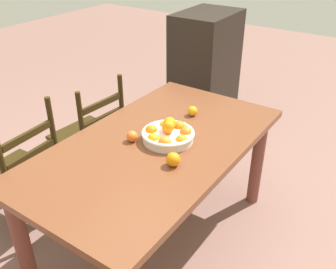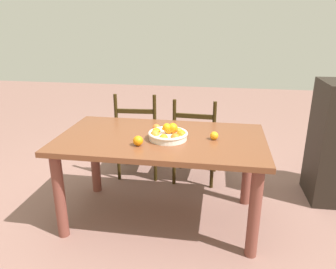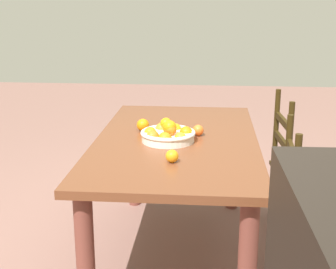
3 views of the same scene
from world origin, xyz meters
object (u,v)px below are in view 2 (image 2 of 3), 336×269
object	(u,v)px
chair_by_cabinet	(139,138)
orange_loose_2	(138,141)
dining_table	(161,150)
orange_loose_0	(156,128)
chair_near_window	(195,142)
fruit_bowl	(168,134)
orange_loose_1	(214,136)

from	to	relation	value
chair_by_cabinet	orange_loose_2	bearing A→B (deg)	100.17
dining_table	orange_loose_2	size ratio (longest dim) A/B	21.80
orange_loose_0	orange_loose_2	distance (m)	0.35
chair_near_window	orange_loose_0	size ratio (longest dim) A/B	13.96
chair_by_cabinet	orange_loose_2	size ratio (longest dim) A/B	12.39
chair_near_window	orange_loose_0	bearing A→B (deg)	69.74
dining_table	fruit_bowl	world-z (taller)	fruit_bowl
chair_by_cabinet	orange_loose_1	size ratio (longest dim) A/B	14.54
fruit_bowl	orange_loose_0	size ratio (longest dim) A/B	4.78
dining_table	orange_loose_2	world-z (taller)	orange_loose_2
chair_near_window	orange_loose_2	distance (m)	1.13
chair_near_window	orange_loose_2	bearing A→B (deg)	73.33
dining_table	fruit_bowl	bearing A→B (deg)	-34.68
orange_loose_0	orange_loose_2	bearing A→B (deg)	-102.15
orange_loose_0	orange_loose_2	xyz separation A→B (m)	(-0.07, -0.34, 0.01)
dining_table	orange_loose_1	size ratio (longest dim) A/B	25.58
dining_table	fruit_bowl	distance (m)	0.18
chair_by_cabinet	orange_loose_0	distance (m)	0.86
chair_by_cabinet	chair_near_window	bearing A→B (deg)	172.60
chair_near_window	chair_by_cabinet	bearing A→B (deg)	-0.17
chair_near_window	orange_loose_0	distance (m)	0.81
chair_near_window	orange_loose_0	xyz separation A→B (m)	(-0.29, -0.67, 0.36)
fruit_bowl	orange_loose_2	bearing A→B (deg)	-139.93
orange_loose_1	chair_near_window	bearing A→B (deg)	104.59
chair_by_cabinet	orange_loose_1	bearing A→B (deg)	131.18
dining_table	chair_by_cabinet	bearing A→B (deg)	116.17
dining_table	orange_loose_0	xyz separation A→B (m)	(-0.06, 0.12, 0.15)
fruit_bowl	orange_loose_0	world-z (taller)	fruit_bowl
fruit_bowl	orange_loose_2	size ratio (longest dim) A/B	4.11
orange_loose_0	chair_by_cabinet	bearing A→B (deg)	115.98
fruit_bowl	orange_loose_0	bearing A→B (deg)	127.52
chair_near_window	chair_by_cabinet	xyz separation A→B (m)	(-0.63, 0.03, -0.01)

